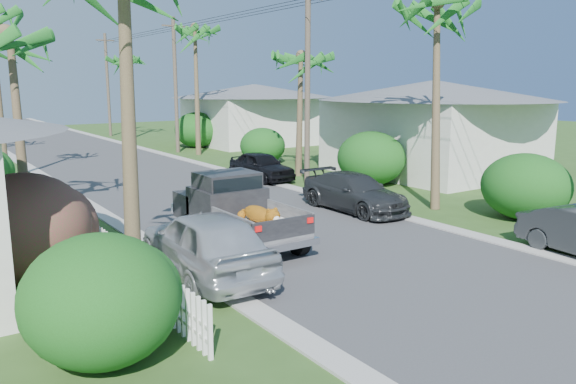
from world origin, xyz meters
TOP-DOWN VIEW (x-y plane):
  - ground at (0.00, 0.00)m, footprint 120.00×120.00m
  - road at (0.00, 25.00)m, footprint 8.00×100.00m
  - curb_left at (-4.30, 25.00)m, footprint 0.60×100.00m
  - curb_right at (4.30, 25.00)m, footprint 0.60×100.00m
  - pickup_truck at (-2.12, 6.24)m, footprint 1.98×5.12m
  - parked_car_rm at (3.60, 7.33)m, footprint 1.94×4.70m
  - parked_car_rf at (4.32, 15.00)m, footprint 1.76×4.08m
  - parked_car_ln at (-4.16, 3.89)m, footprint 2.23×4.98m
  - palm_l_b at (-6.80, 12.00)m, footprint 4.40×4.40m
  - palm_r_a at (6.30, 6.00)m, footprint 4.40×4.40m
  - palm_r_b at (6.60, 15.00)m, footprint 4.40×4.40m
  - palm_r_c at (6.20, 26.00)m, footprint 4.40×4.40m
  - palm_r_d at (6.50, 40.00)m, footprint 4.40×4.40m
  - shrub_l_a at (-7.50, 1.00)m, footprint 2.60×2.86m
  - shrub_l_b at (-7.80, 6.00)m, footprint 3.00×3.30m
  - shrub_l_c at (-7.40, 10.00)m, footprint 2.40×2.64m
  - shrub_r_a at (7.60, 3.00)m, footprint 2.80×3.08m
  - shrub_r_b at (7.80, 11.00)m, footprint 3.00×3.30m
  - shrub_r_c at (7.50, 20.00)m, footprint 2.60×2.86m
  - shrub_r_d at (8.00, 30.00)m, footprint 3.20×3.52m
  - picket_fence at (-6.00, 5.50)m, footprint 0.10×11.00m
  - house_right_near at (13.00, 12.00)m, footprint 8.00×9.00m
  - house_right_far at (13.00, 30.00)m, footprint 9.00×8.00m
  - utility_pole_b at (5.60, 13.00)m, footprint 1.60×0.26m
  - utility_pole_c at (5.60, 28.00)m, footprint 1.60×0.26m
  - utility_pole_d at (5.60, 43.00)m, footprint 1.60×0.26m

SIDE VIEW (x-z plane):
  - ground at x=0.00m, z-range 0.00..0.00m
  - road at x=0.00m, z-range 0.00..0.02m
  - curb_left at x=-4.30m, z-range 0.00..0.06m
  - curb_right at x=4.30m, z-range 0.00..0.06m
  - picket_fence at x=-6.00m, z-range 0.00..1.00m
  - parked_car_rm at x=3.60m, z-range 0.00..1.36m
  - parked_car_rf at x=4.32m, z-range 0.00..1.37m
  - parked_car_ln at x=-4.16m, z-range 0.00..1.66m
  - shrub_l_c at x=-7.40m, z-range 0.00..2.00m
  - pickup_truck at x=-2.12m, z-range -0.02..2.04m
  - shrub_r_c at x=7.50m, z-range 0.00..2.10m
  - shrub_l_a at x=-7.50m, z-range 0.00..2.20m
  - shrub_r_a at x=7.60m, z-range 0.00..2.30m
  - shrub_r_b at x=7.80m, z-range 0.00..2.50m
  - shrub_l_b at x=-7.80m, z-range 0.00..2.60m
  - shrub_r_d at x=8.00m, z-range 0.00..2.60m
  - house_right_far at x=13.00m, z-range -0.18..4.42m
  - house_right_near at x=13.00m, z-range -0.18..4.62m
  - utility_pole_b at x=5.60m, z-range 0.10..9.10m
  - utility_pole_c at x=5.60m, z-range 0.10..9.10m
  - utility_pole_d at x=5.60m, z-range 0.10..9.10m
  - palm_r_b at x=6.60m, z-range 2.35..9.55m
  - palm_l_b at x=-6.80m, z-range 2.44..9.85m
  - palm_r_d at x=6.50m, z-range 2.73..10.74m
  - palm_r_a at x=6.30m, z-range 3.07..11.78m
  - palm_r_c at x=6.20m, z-range 3.41..12.81m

